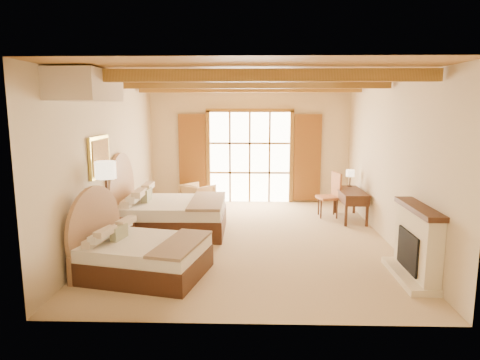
{
  "coord_description": "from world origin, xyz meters",
  "views": [
    {
      "loc": [
        0.06,
        -8.39,
        2.64
      ],
      "look_at": [
        -0.18,
        0.2,
        1.17
      ],
      "focal_mm": 32.0,
      "sensor_mm": 36.0,
      "label": 1
    }
  ],
  "objects_px": {
    "bed_near": "(136,252)",
    "armchair": "(198,196)",
    "bed_far": "(164,212)",
    "desk": "(350,204)",
    "nightstand": "(118,235)"
  },
  "relations": [
    {
      "from": "bed_near",
      "to": "armchair",
      "type": "height_order",
      "value": "bed_near"
    },
    {
      "from": "nightstand",
      "to": "desk",
      "type": "relative_size",
      "value": 0.42
    },
    {
      "from": "desk",
      "to": "bed_near",
      "type": "bearing_deg",
      "value": -140.9
    },
    {
      "from": "nightstand",
      "to": "desk",
      "type": "bearing_deg",
      "value": 46.24
    },
    {
      "from": "bed_far",
      "to": "nightstand",
      "type": "bearing_deg",
      "value": -120.88
    },
    {
      "from": "bed_far",
      "to": "armchair",
      "type": "distance_m",
      "value": 2.25
    },
    {
      "from": "armchair",
      "to": "desk",
      "type": "distance_m",
      "value": 3.91
    },
    {
      "from": "bed_near",
      "to": "desk",
      "type": "xyz_separation_m",
      "value": [
        4.17,
        3.52,
        0.01
      ]
    },
    {
      "from": "armchair",
      "to": "desk",
      "type": "bearing_deg",
      "value": -155.49
    },
    {
      "from": "bed_near",
      "to": "bed_far",
      "type": "relative_size",
      "value": 0.95
    },
    {
      "from": "bed_near",
      "to": "nightstand",
      "type": "height_order",
      "value": "bed_near"
    },
    {
      "from": "bed_near",
      "to": "nightstand",
      "type": "distance_m",
      "value": 1.43
    },
    {
      "from": "desk",
      "to": "bed_far",
      "type": "bearing_deg",
      "value": -165.53
    },
    {
      "from": "bed_far",
      "to": "desk",
      "type": "relative_size",
      "value": 1.71
    },
    {
      "from": "desk",
      "to": "nightstand",
      "type": "bearing_deg",
      "value": -155.97
    }
  ]
}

